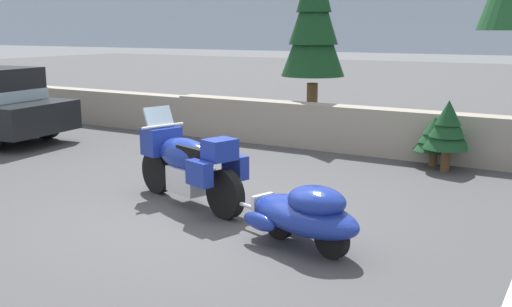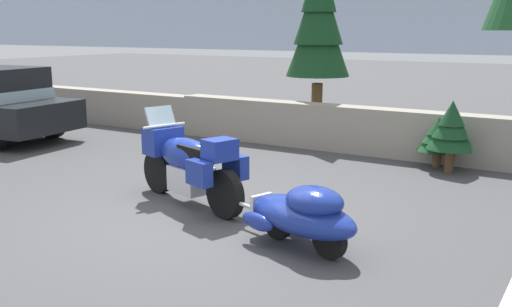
# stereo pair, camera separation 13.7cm
# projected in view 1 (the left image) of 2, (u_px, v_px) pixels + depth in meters

# --- Properties ---
(ground_plane) EXTENTS (80.00, 80.00, 0.00)m
(ground_plane) POSITION_uv_depth(u_px,v_px,m) (195.00, 218.00, 7.74)
(ground_plane) COLOR #424244
(stone_guard_wall) EXTENTS (24.00, 0.55, 0.93)m
(stone_guard_wall) POSITION_uv_depth(u_px,v_px,m) (334.00, 129.00, 12.08)
(stone_guard_wall) COLOR gray
(stone_guard_wall) RESTS_ON ground
(touring_motorcycle) EXTENTS (2.24, 1.16, 1.33)m
(touring_motorcycle) POSITION_uv_depth(u_px,v_px,m) (188.00, 162.00, 8.24)
(touring_motorcycle) COLOR black
(touring_motorcycle) RESTS_ON ground
(car_shaped_trailer) EXTENTS (2.21, 1.13, 0.76)m
(car_shaped_trailer) POSITION_uv_depth(u_px,v_px,m) (305.00, 213.00, 6.61)
(car_shaped_trailer) COLOR black
(car_shaped_trailer) RESTS_ON ground
(pine_tree_far_right) EXTENTS (1.45, 1.45, 4.30)m
(pine_tree_far_right) POSITION_uv_depth(u_px,v_px,m) (314.00, 18.00, 13.15)
(pine_tree_far_right) COLOR brown
(pine_tree_far_right) RESTS_ON ground
(pine_sapling_near) EXTENTS (0.75, 0.75, 0.91)m
(pine_sapling_near) POSITION_uv_depth(u_px,v_px,m) (434.00, 135.00, 10.61)
(pine_sapling_near) COLOR brown
(pine_sapling_near) RESTS_ON ground
(pine_sapling_farther) EXTENTS (0.82, 0.82, 1.26)m
(pine_sapling_farther) POSITION_uv_depth(u_px,v_px,m) (448.00, 127.00, 10.16)
(pine_sapling_farther) COLOR brown
(pine_sapling_farther) RESTS_ON ground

